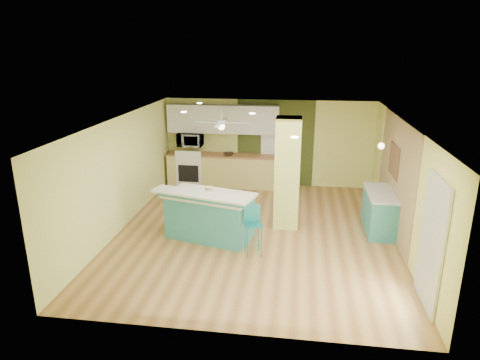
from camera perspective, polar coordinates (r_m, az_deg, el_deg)
name	(u,v)px	position (r m, az deg, el deg)	size (l,w,h in m)	color
floor	(255,233)	(9.55, 2.04, -7.04)	(6.00, 7.00, 0.01)	brown
ceiling	(257,120)	(8.81, 2.21, 7.97)	(6.00, 7.00, 0.01)	white
wall_back	(268,143)	(12.48, 3.80, 4.94)	(6.00, 0.01, 2.50)	#E2E57B
wall_front	(229,255)	(5.88, -1.49, -10.03)	(6.00, 0.01, 2.50)	#E2E57B
wall_left	(121,173)	(9.85, -15.54, 0.88)	(0.01, 7.00, 2.50)	#E2E57B
wall_right	(403,185)	(9.31, 20.86, -0.62)	(0.01, 7.00, 2.50)	#E2E57B
wood_panel	(396,176)	(9.86, 20.04, 0.46)	(0.02, 3.40, 2.50)	#927853
olive_accent	(275,143)	(12.45, 4.72, 4.89)	(2.20, 0.02, 2.50)	#3C461C
interior_door	(275,152)	(12.48, 4.68, 3.74)	(0.82, 0.05, 2.00)	white
french_door	(432,243)	(7.29, 24.18, -7.71)	(0.04, 1.08, 2.10)	silver
column	(287,173)	(9.54, 6.32, 0.89)	(0.55, 0.55, 2.50)	#C4CB5E
kitchen_run	(223,170)	(12.54, -2.31, 1.35)	(3.25, 0.63, 0.94)	#D0C36D
stove	(191,169)	(12.73, -6.53, 1.44)	(0.76, 0.66, 1.08)	white
upper_cabinets	(223,119)	(12.32, -2.30, 8.12)	(3.20, 0.34, 0.80)	silver
microwave	(190,140)	(12.52, -6.66, 5.37)	(0.70, 0.48, 0.39)	silver
ceiling_fan	(221,123)	(10.98, -2.50, 7.63)	(1.41, 1.41, 0.61)	silver
pendant_lamp	(381,146)	(9.78, 18.32, 4.36)	(0.14, 0.14, 0.69)	silver
wall_decor	(394,161)	(9.97, 19.87, 2.45)	(0.03, 0.90, 0.70)	brown
peninsula	(209,215)	(9.15, -4.11, -4.65)	(2.19, 1.57, 1.12)	teal
bar_stool	(253,222)	(8.39, 1.70, -5.64)	(0.41, 0.41, 0.99)	#1C7A82
side_counter	(379,211)	(9.97, 18.05, -3.99)	(0.60, 1.40, 0.90)	teal
fruit_bowl	(228,154)	(12.29, -1.55, 3.47)	(0.32, 0.32, 0.08)	#352115
canister	(209,191)	(8.97, -4.14, -1.42)	(0.17, 0.17, 0.17)	gold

